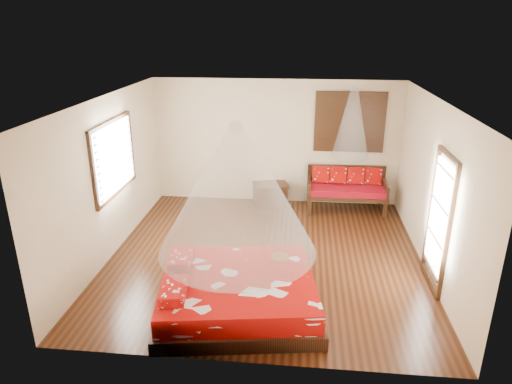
# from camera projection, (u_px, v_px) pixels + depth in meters

# --- Properties ---
(room) EXTENTS (5.54, 5.54, 2.84)m
(room) POSITION_uv_depth(u_px,v_px,m) (266.00, 183.00, 7.70)
(room) COLOR black
(room) RESTS_ON ground
(bed) EXTENTS (2.55, 2.36, 0.65)m
(bed) POSITION_uv_depth(u_px,v_px,m) (237.00, 292.00, 6.64)
(bed) COLOR black
(bed) RESTS_ON floor
(daybed) EXTENTS (1.73, 0.77, 0.94)m
(daybed) POSITION_uv_depth(u_px,v_px,m) (347.00, 187.00, 10.08)
(daybed) COLOR black
(daybed) RESTS_ON floor
(storage_chest) EXTENTS (0.86, 0.72, 0.51)m
(storage_chest) POSITION_uv_depth(u_px,v_px,m) (270.00, 194.00, 10.40)
(storage_chest) COLOR black
(storage_chest) RESTS_ON floor
(shutter_panel) EXTENTS (1.52, 0.06, 1.32)m
(shutter_panel) POSITION_uv_depth(u_px,v_px,m) (350.00, 122.00, 9.90)
(shutter_panel) COLOR black
(shutter_panel) RESTS_ON wall_back
(window_left) EXTENTS (0.10, 1.74, 1.34)m
(window_left) POSITION_uv_depth(u_px,v_px,m) (114.00, 158.00, 8.05)
(window_left) COLOR black
(window_left) RESTS_ON wall_left
(glazed_door) EXTENTS (0.08, 1.02, 2.16)m
(glazed_door) POSITION_uv_depth(u_px,v_px,m) (439.00, 222.00, 7.00)
(glazed_door) COLOR black
(glazed_door) RESTS_ON floor
(wine_tray) EXTENTS (0.29, 0.29, 0.23)m
(wine_tray) POSITION_uv_depth(u_px,v_px,m) (280.00, 254.00, 7.08)
(wine_tray) COLOR brown
(wine_tray) RESTS_ON bed
(mosquito_net_main) EXTENTS (2.19, 2.19, 1.80)m
(mosquito_net_main) POSITION_uv_depth(u_px,v_px,m) (237.00, 190.00, 6.08)
(mosquito_net_main) COLOR white
(mosquito_net_main) RESTS_ON ceiling
(mosquito_net_daybed) EXTENTS (0.77, 0.77, 1.50)m
(mosquito_net_daybed) POSITION_uv_depth(u_px,v_px,m) (352.00, 122.00, 9.43)
(mosquito_net_daybed) COLOR white
(mosquito_net_daybed) RESTS_ON ceiling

